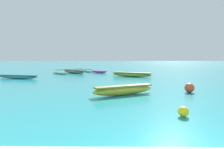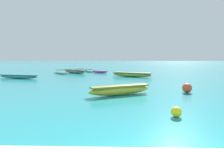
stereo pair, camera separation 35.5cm
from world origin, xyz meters
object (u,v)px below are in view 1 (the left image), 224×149
Objects in this scene: moored_boat_2 at (124,90)px; mooring_buoy_1 at (189,88)px; moored_boat_1 at (99,72)px; moored_boat_3 at (74,71)px; moored_boat_4 at (18,77)px; moored_boat_0 at (132,74)px; mooring_buoy_0 at (183,112)px.

mooring_buoy_1 is (3.66, 0.75, -0.01)m from moored_boat_2.
moored_boat_1 is 15.38m from mooring_buoy_1.
moored_boat_3 is at bearing -139.83° from moored_boat_1.
moored_boat_4 is at bearing 151.14° from mooring_buoy_1.
mooring_buoy_1 reaches higher than moored_boat_2.
moored_boat_0 is at bearing -20.24° from moored_boat_1.
moored_boat_3 reaches higher than moored_boat_1.
moored_boat_3 is at bearing 73.09° from moored_boat_4.
moored_boat_4 is at bearing 112.44° from moored_boat_2.
mooring_buoy_1 reaches higher than moored_boat_0.
mooring_buoy_0 is at bearing -33.54° from moored_boat_4.
mooring_buoy_0 is (11.09, -11.72, -0.02)m from moored_boat_4.
moored_boat_0 reaches higher than mooring_buoy_0.
moored_boat_2 is 6.25× the size of mooring_buoy_1.
moored_boat_4 is 14.83m from mooring_buoy_1.
mooring_buoy_0 is at bearing -27.63° from moored_boat_3.
mooring_buoy_0 is at bearing -43.72° from moored_boat_1.
moored_boat_4 reaches higher than moored_boat_1.
moored_boat_1 is at bearing 113.14° from mooring_buoy_1.
moored_boat_1 is 19.16m from mooring_buoy_0.
mooring_buoy_0 is at bearing -112.62° from mooring_buoy_1.
moored_boat_4 is 7.74× the size of mooring_buoy_1.
moored_boat_4 is at bearing -101.04° from moored_boat_1.
moored_boat_1 is at bearing 149.58° from moored_boat_0.
moored_boat_1 is at bearing 102.49° from mooring_buoy_0.
mooring_buoy_1 is at bearing 67.38° from mooring_buoy_0.
moored_boat_4 is 16.13m from mooring_buoy_0.
moored_boat_0 is 10.78m from moored_boat_4.
moored_boat_2 reaches higher than moored_boat_3.
moored_boat_1 is 0.41× the size of moored_boat_3.
moored_boat_2 is (-1.28, -9.85, 0.02)m from moored_boat_0.
moored_boat_4 is (-10.61, -1.94, -0.05)m from moored_boat_0.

